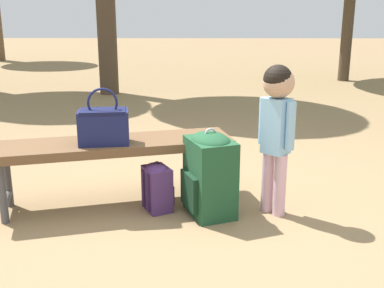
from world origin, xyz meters
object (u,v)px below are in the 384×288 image
handbag (104,125)px  backpack_large (210,172)px  child_standing (277,117)px  park_bench (113,149)px  backpack_small (157,186)px

handbag → backpack_large: size_ratio=0.63×
handbag → child_standing: (1.10, -0.07, 0.07)m
park_bench → handbag: handbag is taller
child_standing → park_bench: bearing=172.9°
child_standing → backpack_small: 0.90m
handbag → child_standing: 1.11m
park_bench → backpack_large: size_ratio=2.84×
park_bench → child_standing: 1.10m
child_standing → backpack_large: size_ratio=1.68×
park_bench → handbag: (-0.04, -0.07, 0.18)m
backpack_large → backpack_small: size_ratio=1.70×
park_bench → backpack_large: bearing=-13.3°
park_bench → handbag: 0.20m
child_standing → backpack_large: (-0.42, -0.02, -0.36)m
park_bench → child_standing: child_standing is taller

